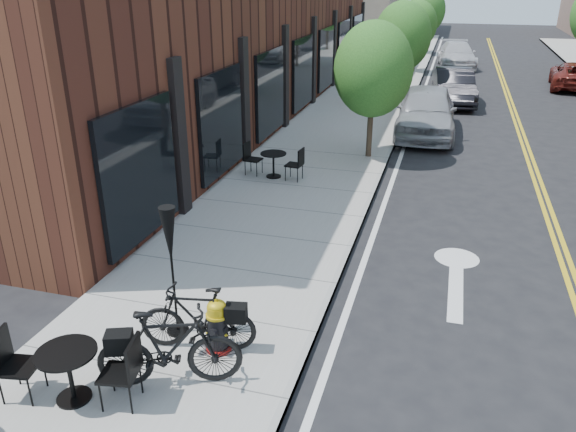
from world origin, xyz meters
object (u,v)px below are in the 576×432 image
(bistro_set_b, at_px, (69,368))
(parked_car_c, at_px, (457,55))
(bicycle_left, at_px, (198,318))
(bistro_set_c, at_px, (273,161))
(parked_car_a, at_px, (426,111))
(fire_hydrant, at_px, (218,326))
(parked_car_far, at_px, (574,75))
(parked_car_b, at_px, (453,87))
(patio_umbrella, at_px, (170,245))
(bicycle_right, at_px, (169,348))

(bistro_set_b, xyz_separation_m, parked_car_c, (4.21, 30.28, 0.10))
(bicycle_left, relative_size, bistro_set_c, 1.04)
(parked_car_a, bearing_deg, fire_hydrant, -100.78)
(fire_hydrant, height_order, parked_car_a, parked_car_a)
(parked_car_a, height_order, parked_car_c, parked_car_a)
(parked_car_far, bearing_deg, bistro_set_c, 64.91)
(bistro_set_b, distance_m, parked_car_b, 20.39)
(bistro_set_b, distance_m, parked_car_c, 30.57)
(patio_umbrella, relative_size, parked_car_a, 0.43)
(bistro_set_b, xyz_separation_m, bistro_set_c, (-0.11, 8.72, -0.04))
(patio_umbrella, xyz_separation_m, parked_car_b, (3.61, 18.27, -0.86))
(parked_car_far, bearing_deg, bicycle_right, 76.44)
(bistro_set_c, bearing_deg, parked_car_c, 85.33)
(bicycle_right, height_order, parked_car_c, parked_car_c)
(bistro_set_b, xyz_separation_m, patio_umbrella, (0.61, 1.68, 0.98))
(patio_umbrella, xyz_separation_m, parked_car_c, (3.61, 28.60, -0.88))
(patio_umbrella, bearing_deg, parked_car_c, 82.81)
(bicycle_right, xyz_separation_m, parked_car_b, (3.14, 19.35, 0.03))
(bicycle_left, distance_m, parked_car_c, 29.04)
(parked_car_a, bearing_deg, bistro_set_c, -122.98)
(bistro_set_c, distance_m, parked_car_a, 6.83)
(parked_car_c, bearing_deg, patio_umbrella, -104.06)
(bistro_set_c, distance_m, patio_umbrella, 7.14)
(bistro_set_b, bearing_deg, bicycle_right, 19.10)
(fire_hydrant, relative_size, bistro_set_c, 0.52)
(fire_hydrant, height_order, patio_umbrella, patio_umbrella)
(patio_umbrella, bearing_deg, bistro_set_b, -109.85)
(bicycle_left, distance_m, bistro_set_b, 1.78)
(bistro_set_c, bearing_deg, patio_umbrella, -77.54)
(bicycle_left, height_order, parked_car_far, parked_car_far)
(patio_umbrella, relative_size, parked_car_c, 0.42)
(bicycle_right, xyz_separation_m, parked_car_a, (2.34, 13.95, 0.13))
(fire_hydrant, distance_m, bicycle_right, 0.91)
(parked_car_b, xyz_separation_m, parked_car_c, (0.00, 10.33, -0.02))
(patio_umbrella, height_order, parked_car_b, patio_umbrella)
(parked_car_b, bearing_deg, bicycle_left, -106.38)
(bicycle_left, bearing_deg, bicycle_right, -12.22)
(bistro_set_b, relative_size, bistro_set_c, 1.11)
(parked_car_b, bearing_deg, bistro_set_c, -117.85)
(bicycle_right, xyz_separation_m, bistro_set_c, (-1.18, 8.11, -0.13))
(bicycle_right, height_order, bistro_set_c, bicycle_right)
(parked_car_b, xyz_separation_m, parked_car_far, (5.43, 5.06, -0.10))
(parked_car_a, bearing_deg, bicycle_left, -101.94)
(fire_hydrant, bearing_deg, parked_car_far, 87.57)
(parked_car_b, relative_size, parked_car_far, 0.98)
(parked_car_far, bearing_deg, parked_car_a, 65.01)
(bicycle_right, distance_m, parked_car_a, 14.15)
(parked_car_b, bearing_deg, bistro_set_b, -108.74)
(bistro_set_c, distance_m, parked_car_b, 12.04)
(parked_car_a, xyz_separation_m, parked_car_b, (0.80, 5.40, -0.10))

